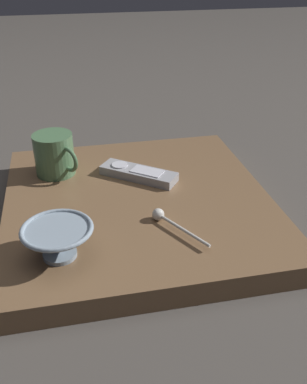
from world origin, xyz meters
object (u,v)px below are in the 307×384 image
object	(u,v)px
cereal_bowl	(58,240)
teaspoon	(165,218)
coffee_mug	(55,154)
tv_remote_near	(138,173)

from	to	relation	value
cereal_bowl	teaspoon	world-z (taller)	cereal_bowl
coffee_mug	teaspoon	xyz separation A→B (m)	(-0.25, -0.19, -0.04)
coffee_mug	teaspoon	bearing A→B (deg)	-142.17
coffee_mug	cereal_bowl	bearing A→B (deg)	179.98
coffee_mug	tv_remote_near	xyz separation A→B (m)	(-0.06, -0.18, -0.04)
cereal_bowl	coffee_mug	bearing A→B (deg)	-0.02
coffee_mug	tv_remote_near	bearing A→B (deg)	-108.33
tv_remote_near	cereal_bowl	bearing A→B (deg)	144.36
cereal_bowl	tv_remote_near	distance (m)	0.31
coffee_mug	tv_remote_near	distance (m)	0.19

